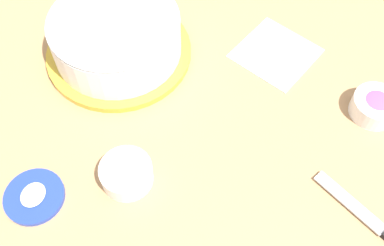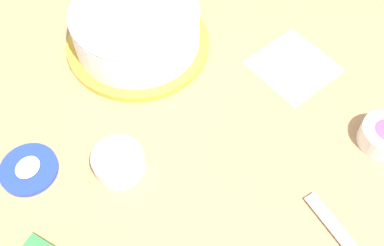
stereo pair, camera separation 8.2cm
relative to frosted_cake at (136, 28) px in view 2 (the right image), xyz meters
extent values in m
plane|color=tan|center=(-0.22, -0.32, -0.05)|extent=(1.54, 1.54, 0.00)
cylinder|color=gold|center=(0.00, 0.00, -0.05)|extent=(0.30, 0.30, 0.01)
cylinder|color=#DBB77A|center=(0.00, 0.00, 0.00)|extent=(0.24, 0.24, 0.07)
cylinder|color=white|center=(0.00, 0.00, 0.00)|extent=(0.26, 0.26, 0.08)
ellipsoid|color=white|center=(0.00, 0.00, 0.05)|extent=(0.26, 0.26, 0.02)
cylinder|color=#233DAD|center=(-0.35, 0.01, -0.05)|extent=(0.10, 0.10, 0.01)
ellipsoid|color=white|center=(-0.35, 0.01, -0.04)|extent=(0.05, 0.04, 0.01)
cube|color=silver|center=(-0.20, -0.51, -0.05)|extent=(0.09, 0.13, 0.00)
cylinder|color=white|center=(-0.27, -0.13, -0.03)|extent=(0.09, 0.09, 0.04)
cylinder|color=yellow|center=(-0.27, -0.13, -0.03)|extent=(0.08, 0.08, 0.01)
ellipsoid|color=yellow|center=(-0.27, -0.13, -0.02)|extent=(0.06, 0.06, 0.02)
cylinder|color=white|center=(0.01, -0.53, -0.03)|extent=(0.09, 0.09, 0.04)
cube|color=white|center=(0.10, -0.31, -0.05)|extent=(0.20, 0.20, 0.01)
camera|label=1|loc=(-0.57, -0.34, 0.67)|focal=42.06mm
camera|label=2|loc=(-0.53, -0.41, 0.67)|focal=42.06mm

